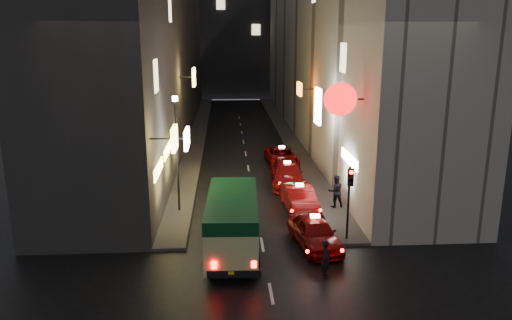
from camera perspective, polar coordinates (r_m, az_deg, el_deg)
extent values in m
cube|color=#353230|center=(47.35, -11.64, 13.39)|extent=(6.00, 52.00, 18.00)
cube|color=#EBC152|center=(22.50, -9.32, 2.44)|extent=(0.18, 1.49, 1.04)
cube|color=white|center=(26.68, -7.91, 2.45)|extent=(0.18, 1.95, 0.97)
cube|color=#EBC152|center=(37.67, -7.11, 9.38)|extent=(0.18, 1.52, 1.36)
cube|color=#EBC152|center=(25.16, -11.11, -1.02)|extent=(0.10, 3.02, 0.55)
cube|color=yellow|center=(29.15, -10.10, 1.13)|extent=(0.10, 3.42, 0.55)
cube|color=#EBC152|center=(33.36, -9.29, 2.83)|extent=(0.10, 3.07, 0.55)
cube|color=#FFE5B2|center=(25.22, -11.39, 9.41)|extent=(0.06, 1.30, 1.60)
cube|color=#FFE5B2|center=(33.12, -9.82, 16.65)|extent=(0.06, 1.30, 1.60)
cube|color=#A7A399|center=(47.90, 8.24, 13.54)|extent=(6.00, 52.00, 18.00)
cylinder|color=#F20A0A|center=(24.23, 9.62, 6.86)|extent=(1.58, 0.18, 1.58)
cube|color=white|center=(30.23, 7.08, 6.14)|extent=(0.18, 1.45, 2.15)
cube|color=#FE540C|center=(37.24, 4.98, 8.09)|extent=(0.18, 1.54, 0.96)
cube|color=white|center=(27.10, 10.64, 0.11)|extent=(0.10, 3.36, 0.55)
cube|color=#FFE5B2|center=(28.72, 9.94, 11.44)|extent=(0.06, 1.30, 1.60)
cube|color=#333438|center=(78.94, -2.50, 15.37)|extent=(30.00, 10.00, 22.00)
cube|color=#464441|center=(47.93, -6.66, 2.84)|extent=(1.50, 52.00, 0.15)
cube|color=#464441|center=(48.22, 3.49, 2.98)|extent=(1.50, 52.00, 0.15)
cube|color=#E5DD8F|center=(22.06, -2.71, -7.07)|extent=(2.36, 6.16, 2.23)
cube|color=#0C3F1B|center=(21.76, -2.73, -4.95)|extent=(2.38, 6.18, 0.56)
cube|color=black|center=(22.27, -2.73, -6.25)|extent=(2.30, 3.73, 0.51)
cube|color=black|center=(19.73, -2.52, -12.85)|extent=(2.09, 0.26, 0.30)
cube|color=#FF0A05|center=(19.49, -4.82, -11.91)|extent=(0.18, 0.06, 0.28)
cube|color=#FF0A05|center=(19.51, -0.25, -11.83)|extent=(0.18, 0.06, 0.28)
cylinder|color=black|center=(24.29, -5.00, -7.88)|extent=(0.22, 0.77, 0.77)
cylinder|color=black|center=(20.76, 0.09, -11.84)|extent=(0.22, 0.77, 0.77)
imported|color=maroon|center=(23.14, 6.73, -7.93)|extent=(2.96, 5.42, 1.63)
cube|color=white|center=(22.82, 6.80, -5.82)|extent=(0.44, 0.25, 0.16)
sphere|color=#FF0A05|center=(20.90, 5.89, -10.35)|extent=(0.16, 0.16, 0.16)
sphere|color=#FF0A05|center=(21.18, 9.82, -10.16)|extent=(0.16, 0.16, 0.16)
imported|color=maroon|center=(27.58, 4.98, -4.18)|extent=(2.49, 5.27, 1.63)
cube|color=white|center=(27.31, 5.02, -2.38)|extent=(0.43, 0.21, 0.16)
sphere|color=#FF0A05|center=(25.30, 4.13, -5.84)|extent=(0.16, 0.16, 0.16)
sphere|color=#FF0A05|center=(25.53, 7.36, -5.73)|extent=(0.16, 0.16, 0.16)
imported|color=maroon|center=(32.11, 3.58, -1.43)|extent=(2.45, 5.38, 1.68)
cube|color=white|center=(31.87, 3.61, 0.18)|extent=(0.43, 0.20, 0.16)
sphere|color=#FF0A05|center=(29.73, 2.73, -2.66)|extent=(0.16, 0.16, 0.16)
sphere|color=#FF0A05|center=(29.93, 5.56, -2.60)|extent=(0.16, 0.16, 0.16)
imported|color=maroon|center=(37.08, 2.95, 0.57)|extent=(2.22, 4.77, 1.48)
cube|color=white|center=(36.89, 2.97, 1.82)|extent=(0.43, 0.21, 0.16)
sphere|color=#FF0A05|center=(34.97, 2.27, -0.23)|extent=(0.16, 0.16, 0.16)
sphere|color=#FF0A05|center=(35.13, 4.40, -0.19)|extent=(0.16, 0.16, 0.16)
imported|color=black|center=(20.44, 8.00, -10.84)|extent=(0.41, 0.61, 1.80)
imported|color=black|center=(27.93, 9.10, -3.29)|extent=(0.82, 0.57, 2.05)
cylinder|color=black|center=(23.52, 10.51, -4.89)|extent=(0.10, 0.10, 3.50)
cube|color=black|center=(22.96, 10.76, -1.97)|extent=(0.26, 0.18, 0.80)
sphere|color=#FF0A05|center=(22.78, 10.86, -1.40)|extent=(0.18, 0.18, 0.18)
sphere|color=black|center=(22.86, 10.83, -2.05)|extent=(0.17, 0.17, 0.17)
sphere|color=black|center=(22.93, 10.80, -2.69)|extent=(0.17, 0.17, 0.17)
cylinder|color=black|center=(26.81, -8.98, 0.36)|extent=(0.12, 0.12, 6.00)
cylinder|color=#FFE5BF|center=(26.25, -9.25, 6.94)|extent=(0.28, 0.28, 0.25)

